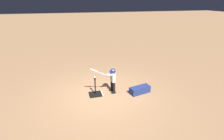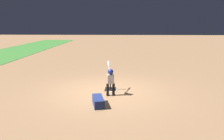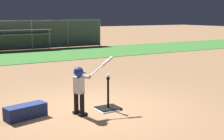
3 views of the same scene
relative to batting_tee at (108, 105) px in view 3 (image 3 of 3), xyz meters
name	(u,v)px [view 3 (image 3 of 3)]	position (x,y,z in m)	size (l,w,h in m)	color
ground_plane	(96,109)	(-0.23, 0.15, -0.09)	(90.00, 90.00, 0.00)	#99704C
grass_outfield_strip	(3,58)	(-0.23, 9.96, -0.08)	(56.00, 5.03, 0.02)	#3D7F33
home_plate	(107,109)	(-0.06, -0.03, -0.08)	(0.44, 0.44, 0.02)	white
batting_tee	(108,105)	(0.00, 0.00, 0.00)	(0.49, 0.44, 0.73)	black
batter_child	(81,84)	(-0.68, -0.04, 0.57)	(1.02, 0.34, 1.18)	black
baseball	(108,76)	(0.00, 0.00, 0.68)	(0.07, 0.07, 0.07)	white
bleachers_right_center	(19,39)	(1.48, 13.54, 0.53)	(3.50, 2.42, 1.26)	#ADAFB7
equipment_bag	(26,111)	(-1.76, 0.32, 0.05)	(0.84, 0.32, 0.28)	navy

